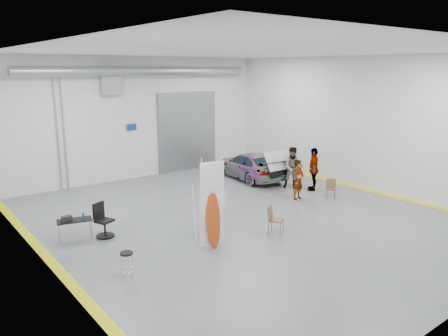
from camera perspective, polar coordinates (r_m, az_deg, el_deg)
ground at (r=16.41m, az=2.41°, el=-6.40°), size 16.00×16.00×0.00m
room_shell at (r=17.44m, az=-1.62°, el=8.47°), size 14.02×16.18×6.01m
sedan_car at (r=21.96m, az=3.32°, el=0.31°), size 2.40×4.70×1.31m
person_a at (r=18.63m, az=9.68°, el=-1.50°), size 0.69×0.53×1.70m
person_b at (r=20.33m, az=9.05°, el=0.05°), size 1.18×1.15×1.92m
person_c at (r=20.12m, az=11.62°, el=-0.13°), size 1.15×1.11×1.96m
surfboard_display at (r=13.30m, az=-1.36°, el=-5.71°), size 0.81×0.31×2.88m
folding_chair_near at (r=14.77m, az=6.75°, el=-7.45°), size 0.62×0.68×0.96m
folding_chair_far at (r=19.13m, az=13.74°, el=-3.15°), size 0.54×0.63×0.83m
shop_stool at (r=12.04m, az=-12.55°, el=-12.27°), size 0.36×0.36×0.71m
work_table at (r=14.86m, az=-19.19°, el=-6.45°), size 1.17×0.78×0.87m
office_chair at (r=14.94m, az=-15.45°, el=-6.81°), size 0.64×0.68×1.13m
trunk_lid at (r=20.39m, az=7.05°, el=1.19°), size 1.52×0.92×0.04m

